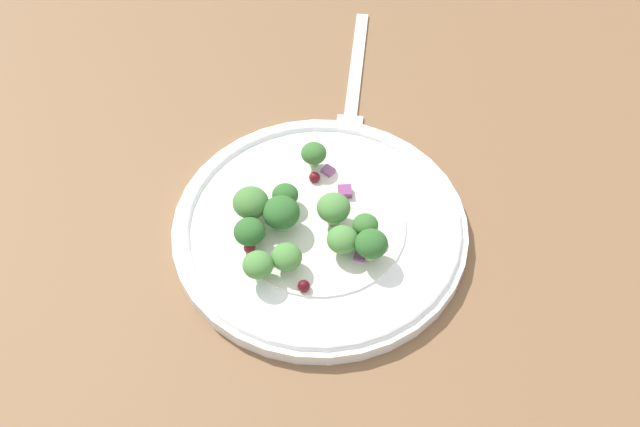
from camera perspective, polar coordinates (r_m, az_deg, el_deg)
The scene contains 21 objects.
ground_plane at distance 65.26cm, azimuth -2.03°, elevation -2.42°, with size 180.00×180.00×2.00cm, color brown.
plate at distance 64.08cm, azimuth 0.00°, elevation -1.01°, with size 24.07×24.07×1.70cm.
dressing_pool at distance 63.73cm, azimuth 0.00°, elevation -0.78°, with size 13.96×13.96×0.20cm, color white.
broccoli_floret_0 at distance 63.95cm, azimuth -2.54°, elevation 1.32°, with size 2.16×2.16×2.18cm.
broccoli_floret_1 at distance 60.25cm, azimuth 3.75°, elevation -2.24°, with size 2.56×2.56×2.59cm.
broccoli_floret_2 at distance 60.07cm, azimuth -2.44°, elevation -3.21°, with size 2.40×2.40×2.43cm.
broccoli_floret_3 at distance 62.62cm, azimuth -5.08°, elevation 0.68°, with size 2.90×2.90×2.93cm.
broccoli_floret_4 at distance 61.90cm, azimuth -2.97°, elevation -0.23°, with size 2.99×2.99×3.02cm.
broccoli_floret_5 at distance 59.51cm, azimuth -4.52°, elevation -3.77°, with size 2.38×2.38×2.41cm.
broccoli_floret_6 at distance 60.91cm, azimuth 1.64°, elevation -1.94°, with size 2.46×2.46×2.49cm.
broccoli_floret_7 at distance 62.41cm, azimuth 1.00°, elevation 0.38°, with size 2.71×2.71×2.74cm.
broccoli_floret_8 at distance 61.24cm, azimuth -5.13°, elevation -1.36°, with size 2.49×2.49×2.52cm.
broccoli_floret_9 at distance 66.43cm, azimuth -0.46°, elevation 4.36°, with size 2.17×2.17×2.20cm.
broccoli_floret_10 at distance 61.95cm, azimuth 3.31°, elevation -0.87°, with size 2.06×2.06×2.08cm.
cranberry_0 at distance 59.77cm, azimuth -1.18°, elevation -5.28°, with size 0.95×0.95×0.95cm, color #4C0A14.
cranberry_1 at distance 66.38cm, azimuth -0.63°, elevation 2.70°, with size 0.93×0.93×0.93cm, color maroon.
cranberry_2 at distance 61.40cm, azimuth -5.13°, elevation -2.49°, with size 0.93×0.93×0.93cm, color maroon.
onion_bit_0 at distance 65.33cm, azimuth 1.81°, elevation 1.64°, with size 1.12×1.11×0.50cm, color #843D75.
onion_bit_1 at distance 61.71cm, azimuth 2.93°, elevation -3.12°, with size 0.89×0.90×0.35cm, color #934C84.
onion_bit_2 at distance 67.03cm, azimuth 0.60°, elevation 3.11°, with size 0.99×0.88×0.47cm, color #A35B93.
fork at distance 76.75cm, azimuth 2.51°, elevation 9.48°, with size 18.52×5.99×0.50cm.
Camera 1 is at (35.08, 14.82, 52.00)cm, focal length 44.11 mm.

